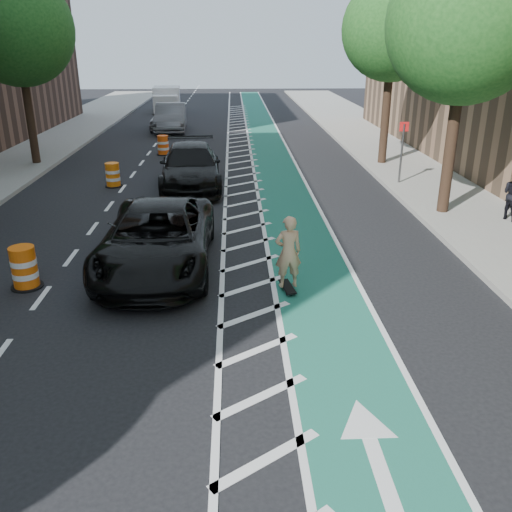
{
  "coord_description": "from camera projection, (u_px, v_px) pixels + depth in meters",
  "views": [
    {
      "loc": [
        1.12,
        -8.6,
        5.29
      ],
      "look_at": [
        1.56,
        1.96,
        1.1
      ],
      "focal_mm": 38.0,
      "sensor_mm": 36.0,
      "label": 1
    }
  ],
  "objects": [
    {
      "name": "barrel_a",
      "position": [
        24.0,
        269.0,
        12.37
      ],
      "size": [
        0.72,
        0.72,
        0.99
      ],
      "color": "orange",
      "rests_on": "ground"
    },
    {
      "name": "sidewalk_right",
      "position": [
        466.0,
        197.0,
        19.53
      ],
      "size": [
        5.0,
        90.0,
        0.15
      ],
      "primitive_type": "cube",
      "color": "gray",
      "rests_on": "ground"
    },
    {
      "name": "sign_post",
      "position": [
        402.0,
        152.0,
        20.84
      ],
      "size": [
        0.35,
        0.08,
        2.47
      ],
      "color": "#4C4C4C",
      "rests_on": "ground"
    },
    {
      "name": "tree_r_c",
      "position": [
        468.0,
        24.0,
        15.51
      ],
      "size": [
        4.2,
        4.2,
        7.9
      ],
      "color": "#382619",
      "rests_on": "ground"
    },
    {
      "name": "tree_l_d",
      "position": [
        13.0,
        29.0,
        22.33
      ],
      "size": [
        4.2,
        4.2,
        7.9
      ],
      "color": "#382619",
      "rests_on": "ground"
    },
    {
      "name": "buffer_strip",
      "position": [
        245.0,
        201.0,
        19.24
      ],
      "size": [
        1.4,
        90.0,
        0.01
      ],
      "primitive_type": "cube",
      "color": "silver",
      "rests_on": "ground"
    },
    {
      "name": "skateboard",
      "position": [
        287.0,
        287.0,
        12.34
      ],
      "size": [
        0.36,
        0.84,
        0.11
      ],
      "rotation": [
        0.0,
        0.0,
        0.17
      ],
      "color": "black",
      "rests_on": "ground"
    },
    {
      "name": "curb_left",
      "position": [
        0.0,
        202.0,
        18.88
      ],
      "size": [
        0.12,
        90.0,
        0.16
      ],
      "primitive_type": "cube",
      "color": "gray",
      "rests_on": "ground"
    },
    {
      "name": "suv_near",
      "position": [
        157.0,
        238.0,
        13.34
      ],
      "size": [
        2.64,
        5.7,
        1.58
      ],
      "primitive_type": "imported",
      "rotation": [
        0.0,
        0.0,
        -0.0
      ],
      "color": "black",
      "rests_on": "ground"
    },
    {
      "name": "tree_r_d",
      "position": [
        392.0,
        30.0,
        22.94
      ],
      "size": [
        4.2,
        4.2,
        7.9
      ],
      "color": "#382619",
      "rests_on": "ground"
    },
    {
      "name": "barrel_c",
      "position": [
        163.0,
        146.0,
        27.09
      ],
      "size": [
        0.7,
        0.7,
        0.95
      ],
      "color": "#FF540D",
      "rests_on": "ground"
    },
    {
      "name": "car_silver",
      "position": [
        168.0,
        117.0,
        34.99
      ],
      "size": [
        2.17,
        4.69,
        1.56
      ],
      "primitive_type": "imported",
      "rotation": [
        0.0,
        0.0,
        -0.07
      ],
      "color": "#96959A",
      "rests_on": "ground"
    },
    {
      "name": "barrel_b",
      "position": [
        113.0,
        175.0,
        21.1
      ],
      "size": [
        0.68,
        0.68,
        0.93
      ],
      "color": "orange",
      "rests_on": "ground"
    },
    {
      "name": "car_grey",
      "position": [
        171.0,
        118.0,
        34.06
      ],
      "size": [
        2.08,
        5.27,
        1.71
      ],
      "primitive_type": "imported",
      "rotation": [
        0.0,
        0.0,
        0.05
      ],
      "color": "slate",
      "rests_on": "ground"
    },
    {
      "name": "suv_far",
      "position": [
        191.0,
        167.0,
        20.88
      ],
      "size": [
        2.6,
        5.7,
        1.62
      ],
      "primitive_type": "imported",
      "rotation": [
        0.0,
        0.0,
        0.06
      ],
      "color": "black",
      "rests_on": "ground"
    },
    {
      "name": "curb_right",
      "position": [
        399.0,
        198.0,
        19.43
      ],
      "size": [
        0.12,
        90.0,
        0.16
      ],
      "primitive_type": "cube",
      "color": "gray",
      "rests_on": "ground"
    },
    {
      "name": "ground",
      "position": [
        176.0,
        352.0,
        9.9
      ],
      "size": [
        120.0,
        120.0,
        0.0
      ],
      "primitive_type": "plane",
      "color": "black",
      "rests_on": "ground"
    },
    {
      "name": "box_truck",
      "position": [
        167.0,
        101.0,
        43.73
      ],
      "size": [
        2.34,
        4.69,
        1.9
      ],
      "rotation": [
        0.0,
        0.0,
        0.07
      ],
      "color": "silver",
      "rests_on": "ground"
    },
    {
      "name": "skateboarder",
      "position": [
        288.0,
        252.0,
        12.03
      ],
      "size": [
        0.67,
        0.49,
        1.67
      ],
      "primitive_type": "imported",
      "rotation": [
        0.0,
        0.0,
        3.31
      ],
      "color": "tan",
      "rests_on": "skateboard"
    },
    {
      "name": "bike_lane",
      "position": [
        287.0,
        201.0,
        19.3
      ],
      "size": [
        2.0,
        90.0,
        0.01
      ],
      "primitive_type": "cube",
      "color": "#1C6346",
      "rests_on": "ground"
    }
  ]
}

